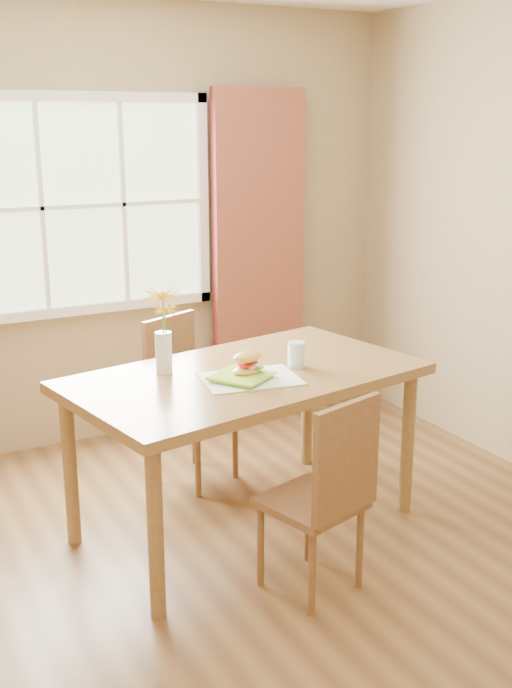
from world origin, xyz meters
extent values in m
cube|color=brown|center=(0.00, 0.00, -0.01)|extent=(4.20, 3.80, 0.02)
cube|color=#9C855D|center=(0.00, 1.91, 1.35)|extent=(4.20, 0.02, 2.70)
cube|color=#ADC897|center=(0.00, 1.88, 1.50)|extent=(1.50, 0.02, 1.20)
cube|color=white|center=(0.00, 1.85, 2.13)|extent=(1.62, 0.04, 0.06)
cube|color=white|center=(0.00, 1.85, 0.87)|extent=(1.62, 0.04, 0.06)
cube|color=white|center=(0.78, 1.85, 1.50)|extent=(0.06, 0.04, 1.32)
cube|color=white|center=(0.00, 1.85, 1.50)|extent=(1.50, 0.03, 0.02)
cube|color=maroon|center=(1.15, 1.78, 1.10)|extent=(0.65, 0.08, 2.20)
cube|color=olive|center=(0.33, 0.38, 0.80)|extent=(1.83, 1.24, 0.05)
cylinder|color=olive|center=(-0.35, -0.14, 0.39)|extent=(0.07, 0.07, 0.77)
cylinder|color=olive|center=(1.15, 0.13, 0.39)|extent=(0.07, 0.07, 0.77)
cylinder|color=olive|center=(-0.49, 0.63, 0.39)|extent=(0.07, 0.07, 0.77)
cylinder|color=olive|center=(1.01, 0.90, 0.39)|extent=(0.07, 0.07, 0.77)
cube|color=brown|center=(0.33, -0.24, 0.41)|extent=(0.47, 0.47, 0.04)
cube|color=brown|center=(0.38, -0.41, 0.67)|extent=(0.37, 0.13, 0.49)
cylinder|color=brown|center=(0.22, -0.43, 0.19)|extent=(0.03, 0.03, 0.39)
cylinder|color=brown|center=(0.52, -0.35, 0.19)|extent=(0.03, 0.03, 0.39)
cylinder|color=brown|center=(0.14, -0.13, 0.19)|extent=(0.03, 0.03, 0.39)
cylinder|color=brown|center=(0.44, -0.05, 0.19)|extent=(0.03, 0.03, 0.39)
cube|color=brown|center=(0.33, 1.00, 0.42)|extent=(0.52, 0.52, 0.04)
cube|color=brown|center=(0.26, 1.16, 0.69)|extent=(0.37, 0.19, 0.50)
cylinder|color=brown|center=(0.25, 0.79, 0.20)|extent=(0.03, 0.03, 0.40)
cylinder|color=brown|center=(0.54, 0.92, 0.20)|extent=(0.03, 0.03, 0.40)
cylinder|color=brown|center=(0.12, 1.08, 0.20)|extent=(0.03, 0.03, 0.40)
cylinder|color=brown|center=(0.41, 1.21, 0.20)|extent=(0.03, 0.03, 0.40)
cube|color=beige|center=(0.30, 0.27, 0.83)|extent=(0.50, 0.40, 0.01)
cube|color=#90D134|center=(0.26, 0.28, 0.84)|extent=(0.34, 0.34, 0.01)
ellipsoid|color=#ECBA50|center=(0.29, 0.29, 0.86)|extent=(0.16, 0.11, 0.04)
ellipsoid|color=#4C8C2D|center=(0.33, 0.27, 0.87)|extent=(0.08, 0.05, 0.01)
cylinder|color=red|center=(0.29, 0.29, 0.89)|extent=(0.08, 0.08, 0.01)
cylinder|color=red|center=(0.32, 0.30, 0.90)|extent=(0.07, 0.07, 0.01)
ellipsoid|color=#ECBA50|center=(0.30, 0.29, 0.93)|extent=(0.16, 0.11, 0.05)
cylinder|color=silver|center=(0.59, 0.34, 0.89)|extent=(0.08, 0.08, 0.13)
cylinder|color=silver|center=(0.59, 0.34, 0.88)|extent=(0.07, 0.07, 0.11)
cylinder|color=silver|center=(-0.02, 0.56, 0.92)|extent=(0.08, 0.08, 0.20)
cylinder|color=silver|center=(-0.02, 0.56, 0.87)|extent=(0.07, 0.07, 0.10)
cylinder|color=#3D7028|center=(-0.02, 0.56, 1.01)|extent=(0.01, 0.01, 0.38)
cylinder|color=#3D7028|center=(0.00, 0.55, 0.98)|extent=(0.01, 0.01, 0.31)
camera|label=1|loc=(-1.36, -2.92, 2.01)|focal=42.00mm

